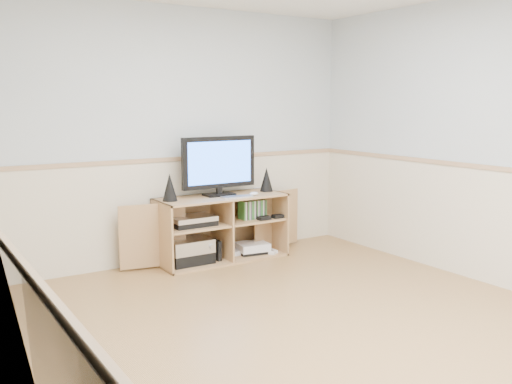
# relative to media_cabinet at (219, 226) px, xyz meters

# --- Properties ---
(room) EXTENTS (4.04, 4.54, 2.54)m
(room) POSITION_rel_media_cabinet_xyz_m (-0.45, -1.91, 0.88)
(room) COLOR tan
(room) RESTS_ON ground
(media_cabinet) EXTENTS (2.06, 0.49, 0.65)m
(media_cabinet) POSITION_rel_media_cabinet_xyz_m (0.00, 0.00, 0.00)
(media_cabinet) COLOR tan
(media_cabinet) RESTS_ON floor
(monitor) EXTENTS (0.80, 0.18, 0.59)m
(monitor) POSITION_rel_media_cabinet_xyz_m (0.00, -0.01, 0.64)
(monitor) COLOR black
(monitor) RESTS_ON media_cabinet
(speaker_left) EXTENTS (0.14, 0.14, 0.26)m
(speaker_left) POSITION_rel_media_cabinet_xyz_m (-0.55, -0.04, 0.45)
(speaker_left) COLOR black
(speaker_left) RESTS_ON media_cabinet
(speaker_right) EXTENTS (0.14, 0.14, 0.25)m
(speaker_right) POSITION_rel_media_cabinet_xyz_m (0.55, -0.04, 0.44)
(speaker_right) COLOR black
(speaker_right) RESTS_ON media_cabinet
(keyboard) EXTENTS (0.32, 0.16, 0.01)m
(keyboard) POSITION_rel_media_cabinet_xyz_m (0.10, -0.20, 0.32)
(keyboard) COLOR silver
(keyboard) RESTS_ON media_cabinet
(mouse) EXTENTS (0.10, 0.07, 0.04)m
(mouse) POSITION_rel_media_cabinet_xyz_m (0.29, -0.20, 0.34)
(mouse) COLOR white
(mouse) RESTS_ON media_cabinet
(av_components) EXTENTS (0.51, 0.32, 0.47)m
(av_components) POSITION_rel_media_cabinet_xyz_m (-0.35, -0.06, -0.11)
(av_components) COLOR black
(av_components) RESTS_ON media_cabinet
(game_consoles) EXTENTS (0.46, 0.30, 0.11)m
(game_consoles) POSITION_rel_media_cabinet_xyz_m (0.34, -0.07, -0.26)
(game_consoles) COLOR white
(game_consoles) RESTS_ON media_cabinet
(game_cases) EXTENTS (0.27, 0.14, 0.19)m
(game_cases) POSITION_rel_media_cabinet_xyz_m (0.35, -0.08, 0.15)
(game_cases) COLOR #3F8C3F
(game_cases) RESTS_ON media_cabinet
(wall_outlet) EXTENTS (0.12, 0.03, 0.12)m
(wall_outlet) POSITION_rel_media_cabinet_xyz_m (0.61, 0.20, 0.27)
(wall_outlet) COLOR white
(wall_outlet) RESTS_ON wall_back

